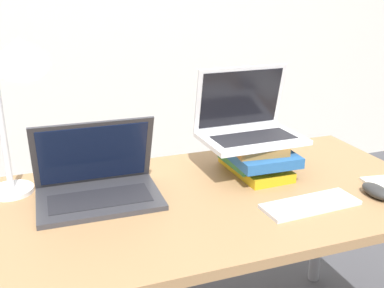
% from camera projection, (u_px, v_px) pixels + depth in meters
% --- Properties ---
extents(desk, '(1.43, 0.76, 0.70)m').
position_uv_depth(desk, '(216.00, 215.00, 1.47)').
color(desk, '#9E754C').
rests_on(desk, ground_plane).
extents(laptop_left, '(0.38, 0.26, 0.25)m').
position_uv_depth(laptop_left, '(97.00, 183.00, 1.40)').
color(laptop_left, '#333338').
rests_on(laptop_left, desk).
extents(book_stack, '(0.22, 0.30, 0.12)m').
position_uv_depth(book_stack, '(255.00, 157.00, 1.59)').
color(book_stack, gold).
rests_on(book_stack, desk).
extents(laptop_on_books, '(0.35, 0.25, 0.25)m').
position_uv_depth(laptop_on_books, '(248.00, 125.00, 1.58)').
color(laptop_on_books, silver).
rests_on(laptop_on_books, book_stack).
extents(wireless_keyboard, '(0.31, 0.12, 0.01)m').
position_uv_depth(wireless_keyboard, '(310.00, 204.00, 1.36)').
color(wireless_keyboard, silver).
rests_on(wireless_keyboard, desk).
extents(mouse, '(0.06, 0.11, 0.04)m').
position_uv_depth(mouse, '(376.00, 191.00, 1.42)').
color(mouse, '#2D2D2D').
rests_on(mouse, desk).
extents(desk_lamp, '(0.23, 0.20, 0.54)m').
position_uv_depth(desk_lamp, '(18.00, 70.00, 1.31)').
color(desk_lamp, white).
rests_on(desk_lamp, desk).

